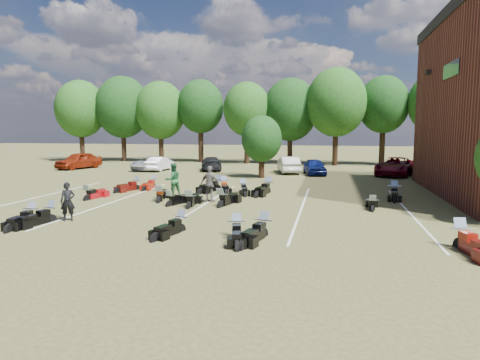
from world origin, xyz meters
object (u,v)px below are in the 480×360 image
(car_4, at_px, (315,167))
(person_grey, at_px, (210,184))
(motorcycle_7, at_px, (88,200))
(motorcycle_0, at_px, (50,222))
(person_black, at_px, (68,202))
(motorcycle_3, at_px, (236,237))
(motorcycle_14, at_px, (136,190))
(person_green, at_px, (173,180))
(car_0, at_px, (79,160))

(car_4, bearing_deg, person_grey, -119.57)
(motorcycle_7, bearing_deg, motorcycle_0, 113.83)
(motorcycle_7, bearing_deg, person_grey, -164.72)
(person_black, bearing_deg, motorcycle_3, -34.75)
(person_black, xyz_separation_m, person_grey, (4.64, 5.74, 0.14))
(person_grey, height_order, motorcycle_3, person_grey)
(motorcycle_0, bearing_deg, motorcycle_3, 5.66)
(car_4, distance_m, motorcycle_14, 15.79)
(person_grey, distance_m, motorcycle_0, 8.11)
(motorcycle_0, xyz_separation_m, motorcycle_14, (-0.62, 9.52, 0.00))
(person_grey, relative_size, motorcycle_14, 0.88)
(motorcycle_3, bearing_deg, motorcycle_7, 134.64)
(car_4, xyz_separation_m, person_green, (-7.55, -13.53, 0.29))
(car_4, relative_size, person_green, 2.05)
(motorcycle_7, relative_size, motorcycle_14, 0.96)
(car_4, distance_m, motorcycle_3, 21.99)
(person_green, height_order, person_grey, person_green)
(person_green, relative_size, motorcycle_7, 0.91)
(person_green, distance_m, motorcycle_7, 4.79)
(person_green, bearing_deg, car_0, -83.70)
(car_4, bearing_deg, motorcycle_14, -144.60)
(car_0, relative_size, person_green, 2.44)
(car_4, height_order, person_green, person_green)
(motorcycle_7, bearing_deg, motorcycle_3, 155.78)
(motorcycle_3, xyz_separation_m, motorcycle_14, (-8.87, 10.43, 0.00))
(car_0, relative_size, motorcycle_7, 2.22)
(car_0, relative_size, car_4, 1.19)
(car_4, height_order, motorcycle_0, car_4)
(car_4, xyz_separation_m, person_grey, (-4.95, -14.89, 0.29))
(motorcycle_0, distance_m, motorcycle_7, 5.45)
(motorcycle_0, relative_size, motorcycle_7, 1.04)
(car_0, height_order, person_black, person_black)
(motorcycle_14, bearing_deg, car_0, 154.14)
(motorcycle_0, bearing_deg, motorcycle_14, 105.71)
(car_4, bearing_deg, motorcycle_7, -137.80)
(motorcycle_3, height_order, motorcycle_7, motorcycle_3)
(car_4, relative_size, motorcycle_7, 1.87)
(person_green, height_order, motorcycle_3, person_green)
(person_black, height_order, motorcycle_0, person_black)
(car_4, bearing_deg, car_0, 167.19)
(motorcycle_0, distance_m, motorcycle_3, 8.29)
(person_grey, bearing_deg, car_0, -25.81)
(motorcycle_0, bearing_deg, person_black, 40.86)
(car_4, distance_m, person_black, 22.75)
(person_grey, xyz_separation_m, motorcycle_0, (-5.27, -6.09, -0.96))
(person_green, xyz_separation_m, person_grey, (2.60, -1.36, -0.00))
(car_0, xyz_separation_m, motorcycle_7, (10.92, -16.38, -0.80))
(motorcycle_3, xyz_separation_m, motorcycle_7, (-9.72, 6.16, 0.00))
(motorcycle_14, bearing_deg, person_black, -62.30)
(car_4, distance_m, motorcycle_0, 23.34)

